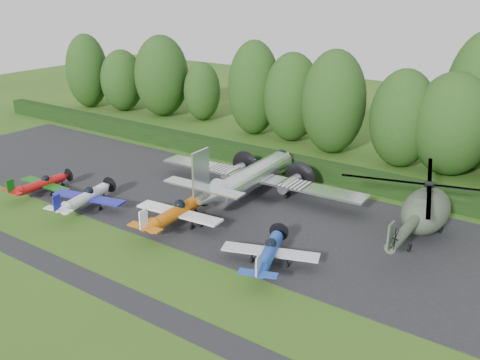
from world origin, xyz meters
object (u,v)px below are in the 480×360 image
Objects in this scene: transport_plane at (251,178)px; light_plane_blue at (269,253)px; light_plane_white at (85,198)px; helicopter at (426,207)px; light_plane_orange at (175,213)px; light_plane_red at (41,184)px.

light_plane_blue is at bearing -47.44° from transport_plane.
helicopter reaches higher than light_plane_white.
light_plane_orange is 1.12× the size of light_plane_blue.
light_plane_orange is 0.52× the size of helicopter.
transport_plane is at bearing 32.51° from light_plane_red.
transport_plane is 16.04m from helicopter.
helicopter reaches higher than light_plane_red.
transport_plane is 9.28m from light_plane_orange.
light_plane_red is 0.79× the size of light_plane_orange.
light_plane_orange is at bearing 6.20° from light_plane_red.
light_plane_blue is at bearing -121.46° from helicopter.
light_plane_white is at bearing -1.19° from light_plane_red.
light_plane_white is 0.47× the size of helicopter.
light_plane_orange is at bearing -166.81° from light_plane_blue.
light_plane_white reaches higher than light_plane_red.
light_plane_blue is 0.46× the size of helicopter.
light_plane_blue is 13.89m from helicopter.
transport_plane is at bearing 149.41° from light_plane_blue.
light_plane_orange is 9.99m from light_plane_blue.
transport_plane is 1.35× the size of helicopter.
light_plane_orange is at bearing 23.95° from light_plane_white.
light_plane_blue is (18.93, 0.79, -0.01)m from light_plane_white.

